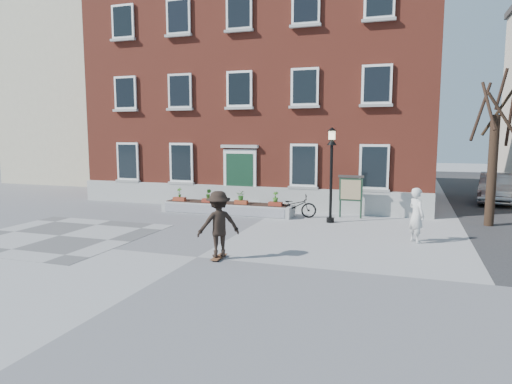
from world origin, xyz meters
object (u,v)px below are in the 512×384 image
(bicycle, at_px, (294,206))
(skateboarder, at_px, (219,224))
(lamp_post, at_px, (331,161))
(parked_car, at_px, (497,188))
(notice_board, at_px, (351,189))
(bystander, at_px, (416,215))

(bicycle, distance_m, skateboarder, 7.23)
(lamp_post, relative_size, skateboarder, 1.95)
(bicycle, bearing_deg, parked_car, -65.92)
(parked_car, distance_m, skateboarder, 17.85)
(bicycle, bearing_deg, lamp_post, -125.10)
(parked_car, bearing_deg, skateboarder, -112.97)
(notice_board, xyz_separation_m, skateboarder, (-2.83, -7.95, -0.22))
(bicycle, bearing_deg, bystander, -138.35)
(bicycle, distance_m, lamp_post, 2.71)
(bicycle, xyz_separation_m, skateboarder, (-0.48, -7.20, 0.53))
(parked_car, distance_m, bystander, 11.73)
(lamp_post, xyz_separation_m, notice_board, (0.65, 1.34, -1.28))
(bystander, bearing_deg, parked_car, -56.87)
(notice_board, bearing_deg, bicycle, -162.18)
(bystander, distance_m, lamp_post, 4.50)
(notice_board, relative_size, skateboarder, 0.93)
(parked_car, height_order, skateboarder, skateboarder)
(bicycle, bearing_deg, skateboarder, 160.00)
(lamp_post, xyz_separation_m, skateboarder, (-2.18, -6.62, -1.50))
(parked_car, bearing_deg, lamp_post, -121.99)
(bicycle, height_order, skateboarder, skateboarder)
(parked_car, bearing_deg, bicycle, -129.85)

